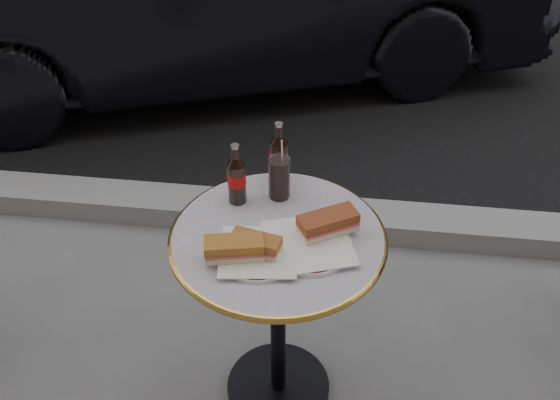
# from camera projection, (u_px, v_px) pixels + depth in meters

# --- Properties ---
(ground) EXTENTS (80.00, 80.00, 0.00)m
(ground) POSITION_uv_depth(u_px,v_px,m) (278.00, 389.00, 2.22)
(ground) COLOR slate
(ground) RESTS_ON ground
(curb) EXTENTS (40.00, 0.20, 0.12)m
(curb) POSITION_uv_depth(u_px,v_px,m) (303.00, 217.00, 2.89)
(curb) COLOR gray
(curb) RESTS_ON ground
(bistro_table) EXTENTS (0.62, 0.62, 0.73)m
(bistro_table) POSITION_uv_depth(u_px,v_px,m) (278.00, 321.00, 1.99)
(bistro_table) COLOR #BAB2C4
(bistro_table) RESTS_ON ground
(plate_left) EXTENTS (0.23, 0.23, 0.01)m
(plate_left) POSITION_uv_depth(u_px,v_px,m) (258.00, 254.00, 1.69)
(plate_left) COLOR white
(plate_left) RESTS_ON bistro_table
(plate_right) EXTENTS (0.27, 0.27, 0.01)m
(plate_right) POSITION_uv_depth(u_px,v_px,m) (309.00, 245.00, 1.72)
(plate_right) COLOR white
(plate_right) RESTS_ON bistro_table
(sandwich_left_a) EXTENTS (0.17, 0.10, 0.05)m
(sandwich_left_a) POSITION_uv_depth(u_px,v_px,m) (234.00, 249.00, 1.66)
(sandwich_left_a) COLOR #AA692B
(sandwich_left_a) RESTS_ON plate_left
(sandwich_left_b) EXTENTS (0.15, 0.09, 0.05)m
(sandwich_left_b) POSITION_uv_depth(u_px,v_px,m) (256.00, 245.00, 1.68)
(sandwich_left_b) COLOR #A25B29
(sandwich_left_b) RESTS_ON plate_left
(sandwich_right) EXTENTS (0.18, 0.15, 0.06)m
(sandwich_right) POSITION_uv_depth(u_px,v_px,m) (328.00, 224.00, 1.73)
(sandwich_right) COLOR brown
(sandwich_right) RESTS_ON plate_right
(cola_bottle_left) EXTENTS (0.07, 0.07, 0.20)m
(cola_bottle_left) POSITION_uv_depth(u_px,v_px,m) (236.00, 174.00, 1.82)
(cola_bottle_left) COLOR black
(cola_bottle_left) RESTS_ON bistro_table
(cola_bottle_right) EXTENTS (0.07, 0.07, 0.21)m
(cola_bottle_right) POSITION_uv_depth(u_px,v_px,m) (279.00, 152.00, 1.91)
(cola_bottle_right) COLOR black
(cola_bottle_right) RESTS_ON bistro_table
(cola_glass) EXTENTS (0.07, 0.07, 0.14)m
(cola_glass) POSITION_uv_depth(u_px,v_px,m) (279.00, 178.00, 1.86)
(cola_glass) COLOR black
(cola_glass) RESTS_ON bistro_table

